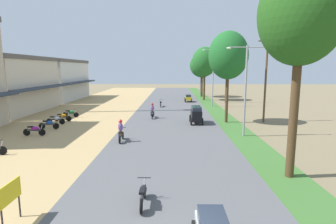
{
  "coord_description": "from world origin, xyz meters",
  "views": [
    {
      "loc": [
        0.12,
        -5.8,
        5.35
      ],
      "look_at": [
        -0.24,
        16.1,
        1.83
      ],
      "focal_mm": 28.78,
      "sensor_mm": 36.0,
      "label": 1
    }
  ],
  "objects_px": {
    "parked_motorbike_seventh": "(71,113)",
    "motorbike_ahead_second": "(143,193)",
    "median_tree_fourth": "(202,66)",
    "utility_pole_near": "(226,72)",
    "streetlamp_mid": "(213,74)",
    "motorbike_ahead_fourth": "(152,111)",
    "median_tree_third": "(205,62)",
    "streetlamp_near": "(246,84)",
    "car_sedan_yellow": "(188,98)",
    "motorbike_ahead_fifth": "(161,103)",
    "street_signboard": "(10,196)",
    "utility_pole_far": "(266,78)",
    "median_tree_nearest": "(301,15)",
    "streetlamp_far": "(200,73)",
    "parked_motorbike_fourth": "(49,124)",
    "car_van_black": "(196,114)",
    "median_tree_second": "(228,56)",
    "parked_motorbike_sixth": "(63,117)",
    "motorbike_ahead_third": "(121,131)",
    "parked_motorbike_fifth": "(56,119)"
  },
  "relations": [
    {
      "from": "streetlamp_near",
      "to": "motorbike_ahead_fifth",
      "type": "distance_m",
      "value": 18.42
    },
    {
      "from": "streetlamp_mid",
      "to": "car_van_black",
      "type": "bearing_deg",
      "value": -105.36
    },
    {
      "from": "parked_motorbike_fifth",
      "to": "parked_motorbike_fourth",
      "type": "bearing_deg",
      "value": -81.3
    },
    {
      "from": "parked_motorbike_sixth",
      "to": "streetlamp_near",
      "type": "bearing_deg",
      "value": -18.72
    },
    {
      "from": "median_tree_second",
      "to": "motorbike_ahead_second",
      "type": "relative_size",
      "value": 4.93
    },
    {
      "from": "parked_motorbike_seventh",
      "to": "motorbike_ahead_second",
      "type": "bearing_deg",
      "value": -62.33
    },
    {
      "from": "median_tree_third",
      "to": "motorbike_ahead_fourth",
      "type": "relative_size",
      "value": 4.96
    },
    {
      "from": "streetlamp_near",
      "to": "motorbike_ahead_fourth",
      "type": "height_order",
      "value": "streetlamp_near"
    },
    {
      "from": "median_tree_fourth",
      "to": "utility_pole_near",
      "type": "relative_size",
      "value": 0.88
    },
    {
      "from": "streetlamp_mid",
      "to": "streetlamp_far",
      "type": "xyz_separation_m",
      "value": [
        0.0,
        17.38,
        -0.27
      ]
    },
    {
      "from": "streetlamp_mid",
      "to": "motorbike_ahead_fourth",
      "type": "xyz_separation_m",
      "value": [
        -7.84,
        -9.54,
        -3.84
      ]
    },
    {
      "from": "parked_motorbike_sixth",
      "to": "car_van_black",
      "type": "bearing_deg",
      "value": -3.76
    },
    {
      "from": "streetlamp_mid",
      "to": "utility_pole_far",
      "type": "distance_m",
      "value": 11.64
    },
    {
      "from": "parked_motorbike_sixth",
      "to": "utility_pole_far",
      "type": "bearing_deg",
      "value": 0.9
    },
    {
      "from": "street_signboard",
      "to": "streetlamp_near",
      "type": "xyz_separation_m",
      "value": [
        11.17,
        12.6,
        3.07
      ]
    },
    {
      "from": "motorbike_ahead_third",
      "to": "utility_pole_near",
      "type": "bearing_deg",
      "value": 62.67
    },
    {
      "from": "parked_motorbike_fourth",
      "to": "motorbike_ahead_fifth",
      "type": "bearing_deg",
      "value": 57.25
    },
    {
      "from": "street_signboard",
      "to": "utility_pole_near",
      "type": "height_order",
      "value": "utility_pole_near"
    },
    {
      "from": "median_tree_fourth",
      "to": "streetlamp_mid",
      "type": "height_order",
      "value": "median_tree_fourth"
    },
    {
      "from": "parked_motorbike_fifth",
      "to": "parked_motorbike_seventh",
      "type": "relative_size",
      "value": 1.0
    },
    {
      "from": "streetlamp_mid",
      "to": "car_sedan_yellow",
      "type": "height_order",
      "value": "streetlamp_mid"
    },
    {
      "from": "parked_motorbike_fourth",
      "to": "car_van_black",
      "type": "bearing_deg",
      "value": 11.57
    },
    {
      "from": "median_tree_second",
      "to": "streetlamp_mid",
      "type": "bearing_deg",
      "value": 88.5
    },
    {
      "from": "motorbike_ahead_third",
      "to": "motorbike_ahead_fourth",
      "type": "distance_m",
      "value": 9.62
    },
    {
      "from": "motorbike_ahead_fifth",
      "to": "utility_pole_near",
      "type": "bearing_deg",
      "value": 26.97
    },
    {
      "from": "utility_pole_far",
      "to": "car_sedan_yellow",
      "type": "height_order",
      "value": "utility_pole_far"
    },
    {
      "from": "parked_motorbike_seventh",
      "to": "motorbike_ahead_fourth",
      "type": "relative_size",
      "value": 1.0
    },
    {
      "from": "parked_motorbike_fifth",
      "to": "median_tree_fourth",
      "type": "xyz_separation_m",
      "value": [
        16.84,
        26.46,
        5.41
      ]
    },
    {
      "from": "parked_motorbike_seventh",
      "to": "streetlamp_near",
      "type": "xyz_separation_m",
      "value": [
        16.89,
        -8.0,
        3.62
      ]
    },
    {
      "from": "streetlamp_near",
      "to": "streetlamp_far",
      "type": "height_order",
      "value": "streetlamp_far"
    },
    {
      "from": "median_tree_third",
      "to": "motorbike_ahead_fourth",
      "type": "distance_m",
      "value": 19.86
    },
    {
      "from": "streetlamp_near",
      "to": "car_sedan_yellow",
      "type": "distance_m",
      "value": 22.74
    },
    {
      "from": "utility_pole_far",
      "to": "motorbike_ahead_second",
      "type": "bearing_deg",
      "value": -121.1
    },
    {
      "from": "street_signboard",
      "to": "motorbike_ahead_third",
      "type": "distance_m",
      "value": 10.82
    },
    {
      "from": "utility_pole_far",
      "to": "median_tree_nearest",
      "type": "bearing_deg",
      "value": -103.6
    },
    {
      "from": "parked_motorbike_fourth",
      "to": "median_tree_nearest",
      "type": "xyz_separation_m",
      "value": [
        16.73,
        -10.32,
        7.19
      ]
    },
    {
      "from": "street_signboard",
      "to": "median_tree_fourth",
      "type": "height_order",
      "value": "median_tree_fourth"
    },
    {
      "from": "street_signboard",
      "to": "median_tree_fourth",
      "type": "xyz_separation_m",
      "value": [
        11.09,
        43.33,
        4.85
      ]
    },
    {
      "from": "motorbike_ahead_third",
      "to": "motorbike_ahead_second",
      "type": "bearing_deg",
      "value": -74.23
    },
    {
      "from": "median_tree_nearest",
      "to": "utility_pole_near",
      "type": "xyz_separation_m",
      "value": [
        2.6,
        29.85,
        -2.93
      ]
    },
    {
      "from": "median_tree_third",
      "to": "car_sedan_yellow",
      "type": "distance_m",
      "value": 7.02
    },
    {
      "from": "street_signboard",
      "to": "motorbike_ahead_third",
      "type": "relative_size",
      "value": 0.83
    },
    {
      "from": "median_tree_third",
      "to": "car_sedan_yellow",
      "type": "height_order",
      "value": "median_tree_third"
    },
    {
      "from": "median_tree_fourth",
      "to": "motorbike_ahead_second",
      "type": "xyz_separation_m",
      "value": [
        -6.73,
        -41.94,
        -5.39
      ]
    },
    {
      "from": "parked_motorbike_sixth",
      "to": "motorbike_ahead_fourth",
      "type": "distance_m",
      "value": 9.2
    },
    {
      "from": "utility_pole_far",
      "to": "motorbike_ahead_second",
      "type": "distance_m",
      "value": 20.5
    },
    {
      "from": "streetlamp_far",
      "to": "median_tree_nearest",
      "type": "bearing_deg",
      "value": -89.81
    },
    {
      "from": "median_tree_nearest",
      "to": "motorbike_ahead_third",
      "type": "relative_size",
      "value": 5.61
    },
    {
      "from": "streetlamp_near",
      "to": "motorbike_ahead_fourth",
      "type": "relative_size",
      "value": 3.92
    },
    {
      "from": "motorbike_ahead_fifth",
      "to": "streetlamp_far",
      "type": "bearing_deg",
      "value": 67.8
    }
  ]
}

